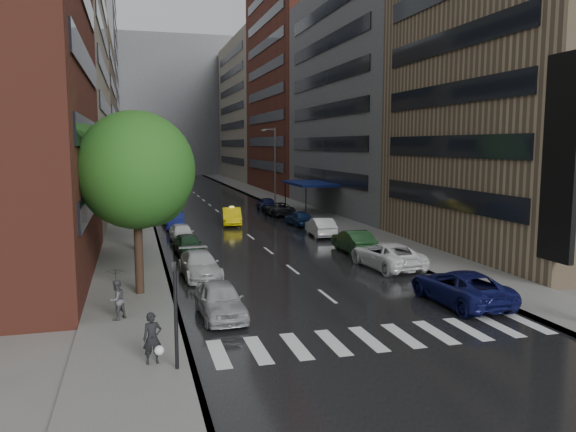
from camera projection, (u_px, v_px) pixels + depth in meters
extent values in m
plane|color=gray|center=(360.00, 322.00, 22.90)|extent=(220.00, 220.00, 0.00)
cube|color=black|center=(206.00, 202.00, 70.69)|extent=(14.00, 140.00, 0.01)
cube|color=gray|center=(132.00, 203.00, 68.30)|extent=(4.00, 140.00, 0.15)
cube|color=gray|center=(275.00, 199.00, 73.07)|extent=(4.00, 140.00, 0.15)
cube|color=silver|center=(219.00, 354.00, 19.37)|extent=(0.55, 2.80, 0.01)
cube|color=silver|center=(258.00, 350.00, 19.74)|extent=(0.55, 2.80, 0.01)
cube|color=silver|center=(296.00, 346.00, 20.11)|extent=(0.55, 2.80, 0.01)
cube|color=silver|center=(333.00, 342.00, 20.48)|extent=(0.55, 2.80, 0.01)
cube|color=silver|center=(368.00, 339.00, 20.85)|extent=(0.55, 2.80, 0.01)
cube|color=silver|center=(403.00, 335.00, 21.22)|extent=(0.55, 2.80, 0.01)
cube|color=silver|center=(436.00, 332.00, 21.59)|extent=(0.55, 2.80, 0.01)
cube|color=silver|center=(468.00, 329.00, 21.96)|extent=(0.55, 2.80, 0.01)
cube|color=silver|center=(498.00, 326.00, 22.34)|extent=(0.55, 2.80, 0.01)
cube|color=silver|center=(528.00, 323.00, 22.71)|extent=(0.55, 2.80, 0.01)
cube|color=maroon|center=(1.00, 30.00, 28.75)|extent=(8.00, 20.00, 26.00)
cube|color=gray|center=(57.00, 36.00, 51.18)|extent=(8.00, 28.00, 34.00)
cube|color=#937A5B|center=(85.00, 117.00, 78.71)|extent=(8.00, 28.00, 22.00)
cube|color=slate|center=(95.00, 82.00, 106.37)|extent=(8.00, 32.00, 38.00)
cube|color=#937A5B|center=(506.00, 23.00, 36.44)|extent=(8.00, 20.00, 30.00)
cube|color=slate|center=(361.00, 99.00, 59.76)|extent=(8.00, 28.00, 24.00)
cube|color=maroon|center=(290.00, 73.00, 85.76)|extent=(8.00, 28.00, 36.00)
cube|color=gray|center=(251.00, 111.00, 114.95)|extent=(8.00, 32.00, 28.00)
cube|color=black|center=(561.00, 159.00, 26.92)|extent=(0.30, 2.20, 10.00)
cube|color=slate|center=(168.00, 107.00, 133.66)|extent=(40.00, 14.00, 32.00)
cylinder|color=#382619|center=(139.00, 247.00, 26.47)|extent=(0.40, 0.40, 4.81)
sphere|color=#1E5116|center=(136.00, 170.00, 26.01)|extent=(5.50, 5.50, 5.50)
cylinder|color=#382619|center=(137.00, 218.00, 37.42)|extent=(0.40, 0.40, 4.63)
sphere|color=#1E5116|center=(135.00, 166.00, 36.98)|extent=(5.30, 5.30, 5.30)
cylinder|color=#382619|center=(135.00, 195.00, 51.90)|extent=(0.40, 0.40, 5.00)
sphere|color=#1E5116|center=(134.00, 155.00, 51.43)|extent=(5.71, 5.71, 5.71)
imported|color=yellow|center=(232.00, 216.00, 50.46)|extent=(2.20, 4.81, 1.53)
imported|color=#9E9DA3|center=(220.00, 300.00, 23.44)|extent=(1.92, 4.44, 1.49)
imported|color=beige|center=(200.00, 265.00, 30.50)|extent=(2.18, 4.83, 1.37)
imported|color=#18361D|center=(188.00, 244.00, 36.67)|extent=(1.95, 4.17, 1.38)
imported|color=silver|center=(182.00, 233.00, 41.29)|extent=(1.82, 4.14, 1.39)
imported|color=#11174F|center=(175.00, 221.00, 47.99)|extent=(1.73, 4.43, 1.44)
imported|color=#541D10|center=(171.00, 213.00, 53.38)|extent=(1.91, 4.24, 1.41)
imported|color=silver|center=(166.00, 205.00, 60.47)|extent=(1.53, 4.28, 1.40)
imported|color=#0F134A|center=(460.00, 287.00, 25.41)|extent=(2.72, 5.64, 1.55)
imported|color=white|center=(387.00, 255.00, 32.73)|extent=(3.00, 5.72, 1.53)
imported|color=#19371C|center=(354.00, 241.00, 37.60)|extent=(1.60, 4.59, 1.51)
imported|color=silver|center=(321.00, 227.00, 44.16)|extent=(1.91, 4.60, 1.48)
imported|color=#11254F|center=(299.00, 218.00, 49.88)|extent=(1.98, 4.16, 1.37)
imported|color=black|center=(279.00, 209.00, 56.78)|extent=(2.42, 4.99, 1.37)
imported|color=#0D123E|center=(267.00, 204.00, 61.87)|extent=(1.76, 4.20, 1.42)
imported|color=black|center=(152.00, 338.00, 18.07)|extent=(0.66, 0.48, 1.68)
sphere|color=white|center=(159.00, 350.00, 18.08)|extent=(0.32, 0.32, 0.32)
imported|color=#4A494E|center=(117.00, 300.00, 22.61)|extent=(1.00, 1.00, 1.63)
imported|color=black|center=(116.00, 280.00, 22.50)|extent=(0.96, 0.98, 0.88)
cylinder|color=black|center=(176.00, 320.00, 17.54)|extent=(0.12, 0.12, 3.20)
imported|color=black|center=(175.00, 276.00, 17.36)|extent=(0.18, 0.15, 0.90)
cylinder|color=gray|center=(144.00, 174.00, 48.92)|extent=(0.18, 0.18, 9.00)
cube|color=gray|center=(159.00, 125.00, 48.76)|extent=(0.50, 0.22, 0.16)
cylinder|color=gray|center=(275.00, 166.00, 67.39)|extent=(0.18, 0.18, 9.00)
cube|color=gray|center=(264.00, 130.00, 66.48)|extent=(0.50, 0.22, 0.16)
cube|color=navy|center=(310.00, 183.00, 58.34)|extent=(4.00, 8.00, 0.25)
cylinder|color=black|center=(306.00, 202.00, 54.47)|extent=(0.12, 0.12, 3.00)
cylinder|color=black|center=(285.00, 195.00, 61.74)|extent=(0.12, 0.12, 3.00)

